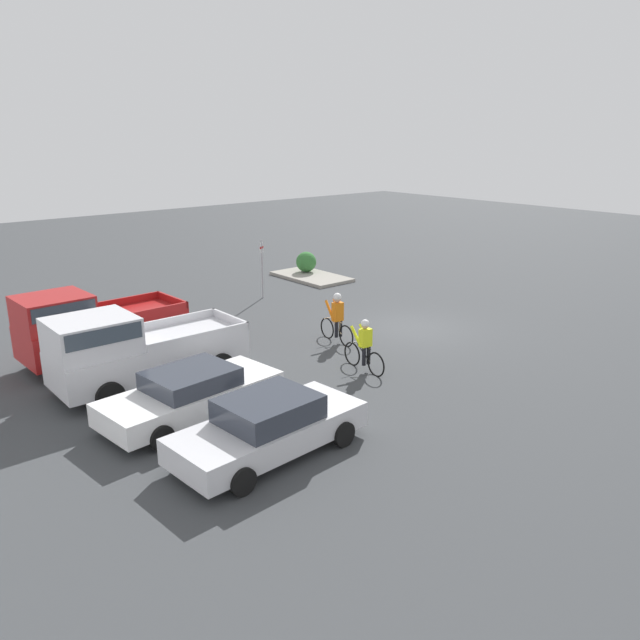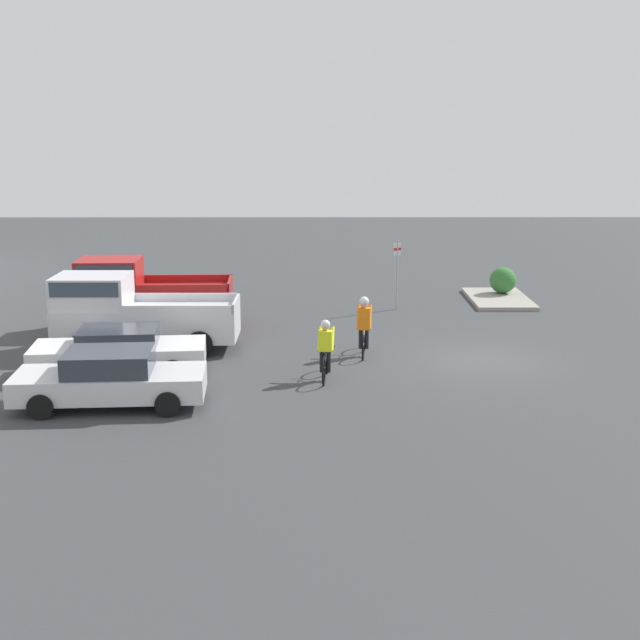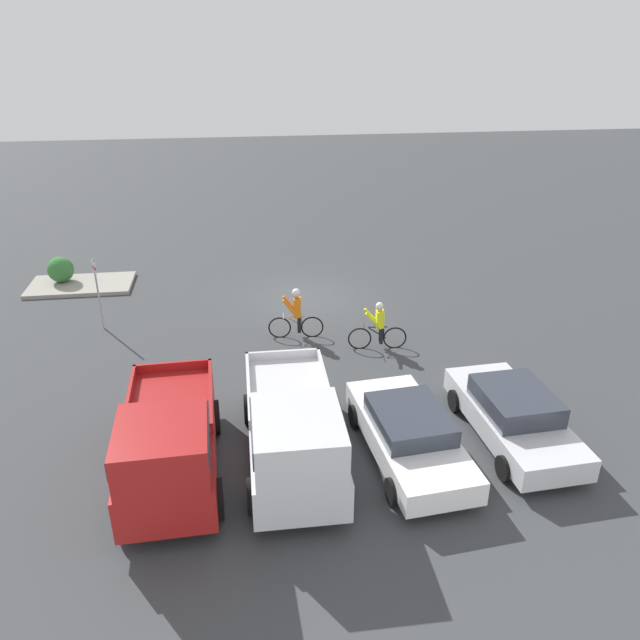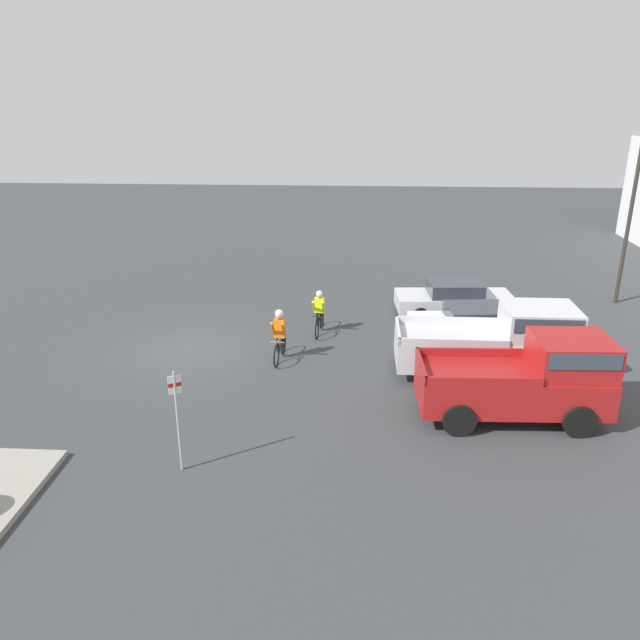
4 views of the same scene
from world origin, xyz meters
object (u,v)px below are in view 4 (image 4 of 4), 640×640
object	(u,v)px
fire_lane_sign	(177,412)
pickup_truck_1	(529,377)
sedan_0	(454,298)
sedan_1	(476,324)
pickup_truck_0	(502,340)
lamppost	(634,192)
cyclist_0	(280,334)
cyclist_1	(319,312)

from	to	relation	value
fire_lane_sign	pickup_truck_1	bearing A→B (deg)	109.32
sedan_0	sedan_1	distance (m)	2.83
fire_lane_sign	pickup_truck_0	bearing A→B (deg)	124.20
sedan_1	fire_lane_sign	distance (m)	12.06
pickup_truck_0	lamppost	size ratio (longest dim) A/B	0.67
sedan_1	fire_lane_sign	xyz separation A→B (m)	(8.66, -8.35, 0.88)
sedan_0	cyclist_0	bearing A→B (deg)	-52.90
lamppost	cyclist_0	bearing A→B (deg)	-63.33
cyclist_0	sedan_0	bearing A→B (deg)	127.10
fire_lane_sign	sedan_0	bearing A→B (deg)	145.19
sedan_0	pickup_truck_0	size ratio (longest dim) A/B	0.86
pickup_truck_0	cyclist_0	xyz separation A→B (m)	(-0.75, -7.06, -0.25)
sedan_1	pickup_truck_1	xyz separation A→B (m)	(5.58, 0.42, 0.55)
pickup_truck_1	cyclist_1	distance (m)	8.58
sedan_0	lamppost	world-z (taller)	lamppost
pickup_truck_0	sedan_1	bearing A→B (deg)	-174.57
sedan_1	pickup_truck_1	distance (m)	5.63
sedan_1	fire_lane_sign	size ratio (longest dim) A/B	1.88
cyclist_1	lamppost	xyz separation A→B (m)	(-4.25, 12.36, 3.86)
pickup_truck_1	sedan_1	bearing A→B (deg)	-175.72
sedan_1	cyclist_0	bearing A→B (deg)	-73.21
sedan_0	pickup_truck_0	xyz separation A→B (m)	(5.60, 0.65, 0.47)
sedan_1	pickup_truck_0	distance (m)	2.86
sedan_1	lamppost	world-z (taller)	lamppost
sedan_0	cyclist_1	xyz separation A→B (m)	(2.31, -5.25, 0.12)
pickup_truck_0	lamppost	world-z (taller)	lamppost
pickup_truck_1	fire_lane_sign	world-z (taller)	fire_lane_sign
cyclist_0	pickup_truck_1	bearing A→B (deg)	63.91
pickup_truck_1	sedan_0	bearing A→B (deg)	-174.54
sedan_0	pickup_truck_1	xyz separation A→B (m)	(8.38, 0.80, 0.52)
sedan_1	lamppost	xyz separation A→B (m)	(-4.74, 6.73, 4.01)
cyclist_0	fire_lane_sign	bearing A→B (deg)	-13.23
pickup_truck_1	fire_lane_sign	size ratio (longest dim) A/B	1.98
sedan_0	cyclist_1	bearing A→B (deg)	-66.25
sedan_1	lamppost	size ratio (longest dim) A/B	0.59
pickup_truck_0	fire_lane_sign	distance (m)	10.42
sedan_1	cyclist_1	xyz separation A→B (m)	(-0.49, -5.64, 0.15)
sedan_0	lamppost	bearing A→B (deg)	105.27
pickup_truck_0	cyclist_1	size ratio (longest dim) A/B	2.85
sedan_0	lamppost	distance (m)	8.38
sedan_0	sedan_1	bearing A→B (deg)	7.79
pickup_truck_1	lamppost	distance (m)	12.58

